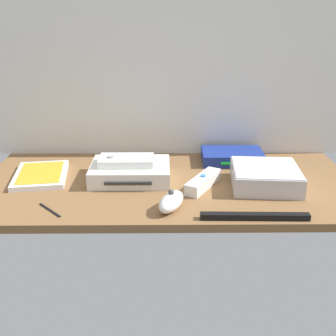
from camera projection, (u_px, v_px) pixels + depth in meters
ground_plane at (168, 185)px, 113.64cm from camera, size 100.00×48.00×2.00cm
back_wall at (167, 50)px, 125.04cm from camera, size 110.00×1.20×64.00cm
game_console at (130, 172)px, 114.30cm from camera, size 21.02×16.52×4.40cm
mini_computer at (265, 177)px, 109.77cm from camera, size 18.31×18.31×5.30cm
game_case at (41, 175)px, 116.02cm from camera, size 16.10×20.70×1.56cm
network_router at (232, 156)px, 127.64cm from camera, size 18.16×12.57×3.40cm
remote_wand at (203, 182)px, 109.47cm from camera, size 10.47×14.63×3.40cm
remote_nunchuk at (171, 201)px, 97.08cm from camera, size 8.07×10.93×5.10cm
remote_classic_pad at (126, 161)px, 113.00cm from camera, size 14.43×8.05×2.40cm
sensor_bar at (255, 216)px, 93.02cm from camera, size 24.04×2.40×1.40cm
stylus_pen at (50, 209)px, 97.16cm from camera, size 6.61×7.10×0.70cm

